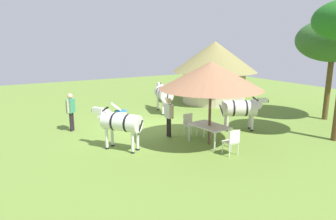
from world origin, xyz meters
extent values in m
plane|color=olive|center=(0.00, 0.00, 0.00)|extent=(36.00, 36.00, 0.00)
cylinder|color=beige|center=(-3.29, 6.18, 0.96)|extent=(3.86, 3.86, 1.92)
cone|color=olive|center=(-3.29, 6.18, 2.85)|extent=(5.22, 5.22, 1.86)
cylinder|color=brown|center=(3.07, 0.98, 1.05)|extent=(0.10, 0.10, 2.11)
cone|color=#976848|center=(3.07, 0.98, 2.60)|extent=(3.77, 3.77, 0.99)
cube|color=silver|center=(3.07, 0.98, 0.72)|extent=(1.59, 1.07, 0.04)
cylinder|color=silver|center=(2.34, 1.29, 0.35)|extent=(0.06, 0.06, 0.70)
cylinder|color=silver|center=(3.71, 1.44, 0.35)|extent=(0.06, 0.06, 0.70)
cylinder|color=silver|center=(2.43, 0.51, 0.35)|extent=(0.06, 0.06, 0.70)
cylinder|color=silver|center=(3.80, 0.66, 0.35)|extent=(0.06, 0.06, 0.70)
cube|color=white|center=(1.87, 0.94, 0.45)|extent=(0.43, 0.45, 0.04)
cube|color=white|center=(1.68, 0.93, 0.68)|extent=(0.05, 0.44, 0.45)
cylinder|color=white|center=(2.05, 1.13, 0.23)|extent=(0.04, 0.04, 0.45)
cylinder|color=white|center=(2.06, 0.75, 0.23)|extent=(0.04, 0.04, 0.45)
cylinder|color=white|center=(1.69, 1.12, 0.23)|extent=(0.04, 0.04, 0.45)
cylinder|color=white|center=(1.70, 0.74, 0.23)|extent=(0.04, 0.04, 0.45)
cube|color=silver|center=(4.27, 0.96, 0.45)|extent=(0.42, 0.44, 0.04)
cube|color=silver|center=(4.46, 0.96, 0.68)|extent=(0.04, 0.44, 0.45)
cylinder|color=silver|center=(4.08, 0.78, 0.23)|extent=(0.04, 0.04, 0.45)
cylinder|color=silver|center=(4.09, 1.16, 0.23)|extent=(0.04, 0.04, 0.45)
cylinder|color=silver|center=(4.44, 0.77, 0.23)|extent=(0.04, 0.04, 0.45)
cylinder|color=silver|center=(4.45, 1.15, 0.23)|extent=(0.04, 0.04, 0.45)
cylinder|color=black|center=(1.57, 0.13, 0.40)|extent=(0.12, 0.12, 0.79)
cylinder|color=black|center=(1.43, 0.13, 0.40)|extent=(0.12, 0.12, 0.79)
cube|color=beige|center=(1.50, 0.13, 1.07)|extent=(0.43, 0.20, 0.56)
cylinder|color=#D6AF8B|center=(1.75, 0.13, 1.09)|extent=(0.08, 0.08, 0.53)
cylinder|color=#D6AF8B|center=(1.26, 0.14, 1.09)|extent=(0.08, 0.08, 0.53)
sphere|color=#D6AF8B|center=(1.50, 0.13, 1.48)|extent=(0.21, 0.21, 0.21)
cylinder|color=black|center=(-1.34, -3.04, 0.41)|extent=(0.12, 0.12, 0.82)
cylinder|color=black|center=(-1.23, -3.13, 0.41)|extent=(0.12, 0.12, 0.82)
cube|color=#3A9068|center=(-1.28, -3.09, 1.11)|extent=(0.47, 0.44, 0.58)
cylinder|color=#E4AB8E|center=(-1.48, -2.93, 1.13)|extent=(0.09, 0.09, 0.55)
cylinder|color=#E4AB8E|center=(-1.09, -3.25, 1.13)|extent=(0.09, 0.09, 0.55)
sphere|color=#E4AB8E|center=(-1.28, -3.09, 1.53)|extent=(0.22, 0.22, 0.22)
cube|color=#246AB6|center=(-2.88, -0.19, 0.22)|extent=(0.66, 0.68, 0.03)
cube|color=white|center=(-2.97, -0.46, 0.47)|extent=(0.64, 0.62, 0.41)
cube|color=beige|center=(-3.15, -0.17, 0.11)|extent=(0.22, 0.59, 0.22)
cube|color=beige|center=(-2.65, -0.32, 0.11)|extent=(0.22, 0.59, 0.22)
cylinder|color=silver|center=(-2.34, 2.03, 1.03)|extent=(1.72, 1.09, 0.69)
cylinder|color=black|center=(-2.03, 1.94, 1.03)|extent=(0.26, 0.70, 0.70)
cylinder|color=black|center=(-2.61, 2.10, 1.03)|extent=(0.26, 0.70, 0.70)
cylinder|color=silver|center=(-3.10, 2.24, 1.21)|extent=(0.61, 0.45, 0.51)
cube|color=silver|center=(-3.37, 2.31, 1.37)|extent=(0.43, 0.28, 0.20)
cube|color=black|center=(-3.55, 2.36, 1.34)|extent=(0.15, 0.15, 0.12)
cube|color=black|center=(-3.10, 2.24, 1.41)|extent=(0.36, 0.14, 0.28)
cylinder|color=silver|center=(-2.97, 2.01, 0.39)|extent=(0.11, 0.11, 0.77)
cylinder|color=black|center=(-2.97, 2.01, 0.03)|extent=(0.13, 0.13, 0.06)
cylinder|color=silver|center=(-2.87, 2.37, 0.39)|extent=(0.11, 0.11, 0.77)
cylinder|color=black|center=(-2.87, 2.37, 0.03)|extent=(0.13, 0.13, 0.06)
cylinder|color=silver|center=(-1.81, 1.68, 0.39)|extent=(0.11, 0.11, 0.77)
cylinder|color=black|center=(-1.81, 1.68, 0.03)|extent=(0.13, 0.13, 0.06)
cylinder|color=silver|center=(-1.71, 2.05, 0.39)|extent=(0.11, 0.11, 0.77)
cylinder|color=black|center=(-1.71, 2.05, 0.03)|extent=(0.13, 0.13, 0.06)
cylinder|color=black|center=(-1.52, 1.80, 0.93)|extent=(0.24, 0.11, 0.53)
cylinder|color=silver|center=(2.18, 3.26, 0.96)|extent=(1.28, 1.58, 0.68)
cylinder|color=black|center=(2.05, 3.01, 0.96)|extent=(0.65, 0.40, 0.69)
cylinder|color=black|center=(2.31, 3.48, 0.96)|extent=(0.65, 0.40, 0.69)
cylinder|color=silver|center=(2.52, 3.89, 1.14)|extent=(0.53, 0.62, 0.51)
cube|color=silver|center=(2.66, 4.13, 1.30)|extent=(0.35, 0.44, 0.20)
cube|color=black|center=(2.74, 4.29, 1.27)|extent=(0.16, 0.16, 0.12)
cube|color=black|center=(2.52, 3.89, 1.34)|extent=(0.21, 0.34, 0.28)
cylinder|color=silver|center=(2.28, 3.82, 0.35)|extent=(0.11, 0.11, 0.71)
cylinder|color=black|center=(2.28, 3.82, 0.03)|extent=(0.13, 0.13, 0.06)
cylinder|color=silver|center=(2.61, 3.65, 0.35)|extent=(0.11, 0.11, 0.71)
cylinder|color=black|center=(2.61, 3.65, 0.03)|extent=(0.13, 0.13, 0.06)
cylinder|color=silver|center=(1.76, 2.87, 0.35)|extent=(0.11, 0.11, 0.71)
cylinder|color=black|center=(1.76, 2.87, 0.03)|extent=(0.13, 0.13, 0.06)
cylinder|color=silver|center=(2.09, 2.69, 0.35)|extent=(0.11, 0.11, 0.71)
cylinder|color=black|center=(2.09, 2.69, 0.03)|extent=(0.13, 0.13, 0.06)
cylinder|color=black|center=(1.82, 2.59, 0.86)|extent=(0.16, 0.23, 0.53)
cylinder|color=silver|center=(1.97, -2.07, 1.02)|extent=(1.50, 1.34, 0.62)
cylinder|color=black|center=(2.20, -1.90, 1.02)|extent=(0.44, 0.56, 0.64)
cylinder|color=black|center=(1.77, -2.22, 1.02)|extent=(0.44, 0.56, 0.64)
cylinder|color=silver|center=(1.41, -2.49, 1.20)|extent=(0.59, 0.54, 0.49)
cube|color=silver|center=(1.18, -2.65, 1.36)|extent=(0.43, 0.38, 0.20)
cube|color=black|center=(1.04, -2.76, 1.33)|extent=(0.17, 0.17, 0.12)
cube|color=black|center=(1.41, -2.49, 1.40)|extent=(0.32, 0.25, 0.28)
cylinder|color=silver|center=(1.64, -2.52, 0.39)|extent=(0.11, 0.11, 0.78)
cylinder|color=black|center=(1.64, -2.52, 0.03)|extent=(0.13, 0.13, 0.06)
cylinder|color=silver|center=(1.44, -2.25, 0.39)|extent=(0.11, 0.11, 0.78)
cylinder|color=black|center=(1.44, -2.25, 0.03)|extent=(0.13, 0.13, 0.06)
cylinder|color=silver|center=(2.51, -1.89, 0.39)|extent=(0.11, 0.11, 0.78)
cylinder|color=black|center=(2.51, -1.89, 0.03)|extent=(0.13, 0.13, 0.06)
cylinder|color=silver|center=(2.30, -1.61, 0.39)|extent=(0.11, 0.11, 0.78)
cylinder|color=black|center=(2.30, -1.61, 0.03)|extent=(0.13, 0.13, 0.06)
cylinder|color=black|center=(2.58, -1.62, 0.92)|extent=(0.22, 0.18, 0.53)
cylinder|color=brown|center=(2.93, 8.25, 1.45)|extent=(0.26, 0.26, 2.90)
ellipsoid|color=#2F5F27|center=(2.93, 8.25, 3.84)|extent=(3.42, 3.42, 2.05)
camera|label=1|loc=(11.78, -5.82, 3.83)|focal=32.63mm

